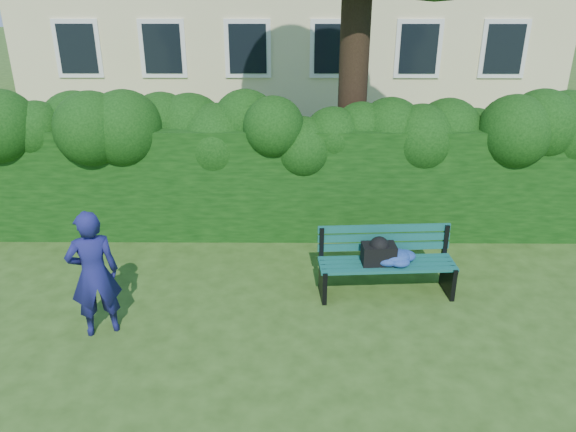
{
  "coord_description": "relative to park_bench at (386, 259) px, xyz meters",
  "views": [
    {
      "loc": [
        0.05,
        -6.36,
        3.99
      ],
      "look_at": [
        0.0,
        0.6,
        0.95
      ],
      "focal_mm": 35.0,
      "sensor_mm": 36.0,
      "label": 1
    }
  ],
  "objects": [
    {
      "name": "ground",
      "position": [
        -1.3,
        -0.21,
        -0.51
      ],
      "size": [
        80.0,
        80.0,
        0.0
      ],
      "primitive_type": "plane",
      "color": "#2C4917",
      "rests_on": "ground"
    },
    {
      "name": "hedge",
      "position": [
        -1.3,
        1.99,
        0.39
      ],
      "size": [
        10.0,
        1.0,
        1.8
      ],
      "color": "black",
      "rests_on": "ground"
    },
    {
      "name": "man_reading",
      "position": [
        -3.54,
        -0.92,
        0.28
      ],
      "size": [
        0.68,
        0.57,
        1.57
      ],
      "primitive_type": "imported",
      "rotation": [
        0.0,
        0.0,
        3.55
      ],
      "color": "navy",
      "rests_on": "ground"
    },
    {
      "name": "park_bench",
      "position": [
        0.0,
        0.0,
        0.0
      ],
      "size": [
        1.82,
        0.66,
        0.89
      ],
      "rotation": [
        0.0,
        0.0,
        0.06
      ],
      "color": "#0F4C48",
      "rests_on": "ground"
    }
  ]
}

